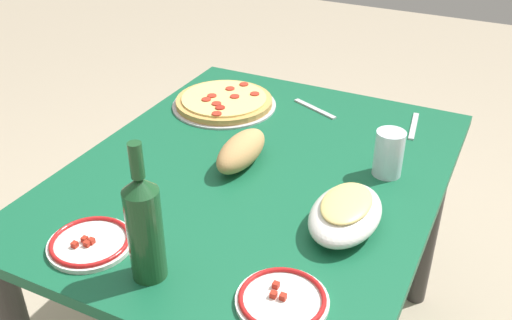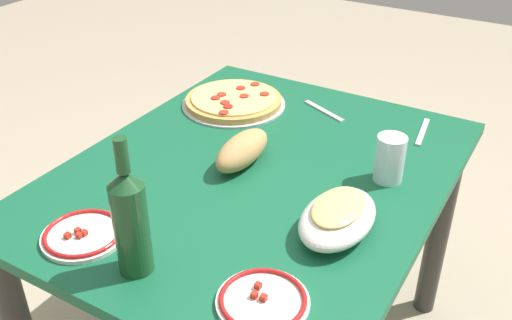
{
  "view_description": "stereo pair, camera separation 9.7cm",
  "coord_description": "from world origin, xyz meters",
  "px_view_note": "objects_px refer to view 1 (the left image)",
  "views": [
    {
      "loc": [
        -1.13,
        -0.56,
        1.51
      ],
      "look_at": [
        0.0,
        0.0,
        0.75
      ],
      "focal_mm": 40.59,
      "sensor_mm": 36.0,
      "label": 1
    },
    {
      "loc": [
        -1.09,
        -0.64,
        1.51
      ],
      "look_at": [
        0.0,
        0.0,
        0.75
      ],
      "focal_mm": 40.59,
      "sensor_mm": 36.0,
      "label": 2
    }
  ],
  "objects_px": {
    "wine_bottle": "(144,226)",
    "water_glass": "(389,153)",
    "dining_table": "(256,209)",
    "side_plate_far": "(282,300)",
    "side_plate_near": "(90,242)",
    "baked_pasta_dish": "(346,212)",
    "pepperoni_pizza": "(224,102)",
    "bread_loaf": "(241,151)"
  },
  "relations": [
    {
      "from": "baked_pasta_dish",
      "to": "side_plate_near",
      "type": "relative_size",
      "value": 1.32
    },
    {
      "from": "wine_bottle",
      "to": "side_plate_near",
      "type": "distance_m",
      "value": 0.2
    },
    {
      "from": "baked_pasta_dish",
      "to": "wine_bottle",
      "type": "distance_m",
      "value": 0.44
    },
    {
      "from": "water_glass",
      "to": "side_plate_near",
      "type": "bearing_deg",
      "value": 138.82
    },
    {
      "from": "wine_bottle",
      "to": "bread_loaf",
      "type": "distance_m",
      "value": 0.46
    },
    {
      "from": "pepperoni_pizza",
      "to": "baked_pasta_dish",
      "type": "xyz_separation_m",
      "value": [
        -0.43,
        -0.54,
        0.03
      ]
    },
    {
      "from": "bread_loaf",
      "to": "side_plate_far",
      "type": "bearing_deg",
      "value": -144.07
    },
    {
      "from": "pepperoni_pizza",
      "to": "wine_bottle",
      "type": "xyz_separation_m",
      "value": [
        -0.74,
        -0.24,
        0.11
      ]
    },
    {
      "from": "dining_table",
      "to": "baked_pasta_dish",
      "type": "distance_m",
      "value": 0.35
    },
    {
      "from": "baked_pasta_dish",
      "to": "bread_loaf",
      "type": "distance_m",
      "value": 0.36
    },
    {
      "from": "dining_table",
      "to": "side_plate_far",
      "type": "bearing_deg",
      "value": -147.99
    },
    {
      "from": "pepperoni_pizza",
      "to": "dining_table",
      "type": "bearing_deg",
      "value": -139.22
    },
    {
      "from": "dining_table",
      "to": "side_plate_far",
      "type": "height_order",
      "value": "side_plate_far"
    },
    {
      "from": "baked_pasta_dish",
      "to": "side_plate_far",
      "type": "xyz_separation_m",
      "value": [
        -0.27,
        0.03,
        -0.03
      ]
    },
    {
      "from": "baked_pasta_dish",
      "to": "side_plate_far",
      "type": "bearing_deg",
      "value": 173.74
    },
    {
      "from": "side_plate_far",
      "to": "wine_bottle",
      "type": "bearing_deg",
      "value": 99.12
    },
    {
      "from": "side_plate_near",
      "to": "bread_loaf",
      "type": "distance_m",
      "value": 0.46
    },
    {
      "from": "wine_bottle",
      "to": "water_glass",
      "type": "distance_m",
      "value": 0.66
    },
    {
      "from": "dining_table",
      "to": "water_glass",
      "type": "xyz_separation_m",
      "value": [
        0.13,
        -0.31,
        0.18
      ]
    },
    {
      "from": "side_plate_near",
      "to": "water_glass",
      "type": "bearing_deg",
      "value": -41.18
    },
    {
      "from": "side_plate_near",
      "to": "dining_table",
      "type": "bearing_deg",
      "value": -23.04
    },
    {
      "from": "wine_bottle",
      "to": "baked_pasta_dish",
      "type": "bearing_deg",
      "value": -43.28
    },
    {
      "from": "wine_bottle",
      "to": "bread_loaf",
      "type": "xyz_separation_m",
      "value": [
        0.46,
        0.03,
        -0.08
      ]
    },
    {
      "from": "pepperoni_pizza",
      "to": "baked_pasta_dish",
      "type": "bearing_deg",
      "value": -128.35
    },
    {
      "from": "dining_table",
      "to": "pepperoni_pizza",
      "type": "bearing_deg",
      "value": 40.78
    },
    {
      "from": "baked_pasta_dish",
      "to": "pepperoni_pizza",
      "type": "bearing_deg",
      "value": 51.65
    },
    {
      "from": "pepperoni_pizza",
      "to": "water_glass",
      "type": "xyz_separation_m",
      "value": [
        -0.17,
        -0.56,
        0.05
      ]
    },
    {
      "from": "water_glass",
      "to": "bread_loaf",
      "type": "relative_size",
      "value": 0.57
    },
    {
      "from": "dining_table",
      "to": "side_plate_far",
      "type": "distance_m",
      "value": 0.49
    },
    {
      "from": "side_plate_far",
      "to": "baked_pasta_dish",
      "type": "bearing_deg",
      "value": -6.26
    },
    {
      "from": "side_plate_far",
      "to": "water_glass",
      "type": "bearing_deg",
      "value": -5.86
    },
    {
      "from": "wine_bottle",
      "to": "water_glass",
      "type": "xyz_separation_m",
      "value": [
        0.57,
        -0.32,
        -0.06
      ]
    },
    {
      "from": "dining_table",
      "to": "wine_bottle",
      "type": "distance_m",
      "value": 0.51
    },
    {
      "from": "water_glass",
      "to": "side_plate_near",
      "type": "xyz_separation_m",
      "value": [
        -0.56,
        0.49,
        -0.05
      ]
    },
    {
      "from": "dining_table",
      "to": "pepperoni_pizza",
      "type": "xyz_separation_m",
      "value": [
        0.3,
        0.26,
        0.14
      ]
    },
    {
      "from": "pepperoni_pizza",
      "to": "water_glass",
      "type": "bearing_deg",
      "value": -106.57
    },
    {
      "from": "side_plate_near",
      "to": "pepperoni_pizza",
      "type": "bearing_deg",
      "value": 5.87
    },
    {
      "from": "water_glass",
      "to": "bread_loaf",
      "type": "distance_m",
      "value": 0.37
    },
    {
      "from": "dining_table",
      "to": "baked_pasta_dish",
      "type": "xyz_separation_m",
      "value": [
        -0.13,
        -0.28,
        0.17
      ]
    },
    {
      "from": "wine_bottle",
      "to": "pepperoni_pizza",
      "type": "bearing_deg",
      "value": 17.88
    },
    {
      "from": "pepperoni_pizza",
      "to": "side_plate_near",
      "type": "relative_size",
      "value": 1.79
    },
    {
      "from": "side_plate_near",
      "to": "side_plate_far",
      "type": "xyz_separation_m",
      "value": [
        0.03,
        -0.43,
        -0.0
      ]
    }
  ]
}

